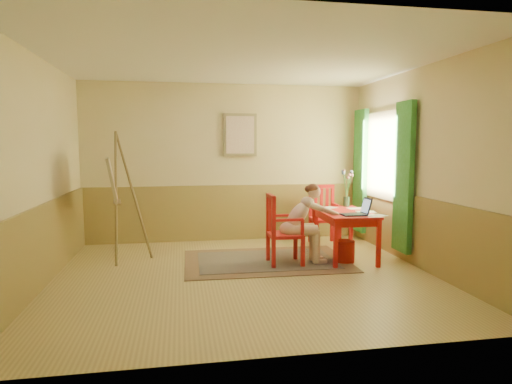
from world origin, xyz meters
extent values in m
cube|color=tan|center=(0.00, 0.00, -0.01)|extent=(5.00, 4.50, 0.02)
cube|color=white|center=(0.00, 0.00, 2.81)|extent=(5.00, 4.50, 0.02)
cube|color=#DAC784|center=(0.00, 2.26, 1.40)|extent=(5.00, 0.02, 2.80)
cube|color=#DAC784|center=(0.00, -2.26, 1.40)|extent=(5.00, 0.02, 2.80)
cube|color=#DAC784|center=(-2.51, 0.00, 1.40)|extent=(0.02, 4.50, 2.80)
cube|color=#DAC784|center=(2.51, 0.00, 1.40)|extent=(0.02, 4.50, 2.80)
cube|color=#AA9049|center=(0.00, 2.23, 0.50)|extent=(5.00, 0.04, 1.00)
cube|color=#AA9049|center=(-2.48, 0.00, 0.50)|extent=(0.04, 4.50, 1.00)
cube|color=#AA9049|center=(2.48, 0.00, 0.50)|extent=(0.04, 4.50, 1.00)
cube|color=white|center=(2.47, 1.10, 1.55)|extent=(0.02, 1.00, 1.30)
cube|color=#948455|center=(2.45, 1.10, 1.55)|extent=(0.03, 1.12, 1.42)
cube|color=green|center=(2.40, 0.32, 1.25)|extent=(0.08, 0.45, 2.20)
cube|color=green|center=(2.40, 1.88, 1.25)|extent=(0.08, 0.45, 2.20)
cube|color=#948455|center=(0.25, 2.21, 1.90)|extent=(0.60, 0.04, 0.76)
cube|color=beige|center=(0.25, 2.19, 1.90)|extent=(0.50, 0.02, 0.66)
cube|color=#8C7251|center=(0.42, 0.65, 0.01)|extent=(2.43, 1.65, 0.01)
cube|color=black|center=(0.42, 0.65, 0.01)|extent=(2.02, 1.24, 0.01)
cube|color=red|center=(1.62, 0.63, 0.70)|extent=(0.76, 1.22, 0.04)
cube|color=red|center=(1.62, 0.63, 0.63)|extent=(0.66, 1.12, 0.10)
cube|color=red|center=(1.29, 0.08, 0.34)|extent=(0.06, 0.06, 0.68)
cube|color=red|center=(1.92, 0.06, 0.34)|extent=(0.06, 0.06, 0.68)
cube|color=red|center=(1.33, 1.19, 0.34)|extent=(0.06, 0.06, 0.68)
cube|color=red|center=(1.95, 1.17, 0.34)|extent=(0.06, 0.06, 0.68)
cube|color=red|center=(0.65, 0.43, 0.44)|extent=(0.47, 0.45, 0.05)
cube|color=red|center=(0.44, 0.23, 0.21)|extent=(0.05, 0.05, 0.41)
cube|color=red|center=(0.86, 0.23, 0.21)|extent=(0.05, 0.05, 0.41)
cube|color=red|center=(0.44, 0.63, 0.21)|extent=(0.05, 0.05, 0.41)
cube|color=red|center=(0.86, 0.63, 0.21)|extent=(0.05, 0.05, 0.41)
cube|color=red|center=(0.44, 0.23, 0.74)|extent=(0.05, 0.05, 0.56)
cube|color=red|center=(0.44, 0.63, 0.74)|extent=(0.05, 0.05, 0.56)
cube|color=red|center=(0.44, 0.43, 0.99)|extent=(0.05, 0.45, 0.06)
cube|color=red|center=(0.44, 0.33, 0.73)|extent=(0.03, 0.05, 0.46)
cube|color=red|center=(0.44, 0.43, 0.73)|extent=(0.03, 0.05, 0.46)
cube|color=red|center=(0.44, 0.54, 0.73)|extent=(0.03, 0.05, 0.46)
cube|color=red|center=(0.65, 0.23, 0.69)|extent=(0.42, 0.04, 0.04)
cube|color=red|center=(0.85, 0.23, 0.57)|extent=(0.04, 0.04, 0.23)
cube|color=red|center=(0.65, 0.63, 0.69)|extent=(0.42, 0.04, 0.04)
cube|color=red|center=(0.85, 0.63, 0.57)|extent=(0.04, 0.04, 0.23)
cube|color=red|center=(1.64, 1.58, 0.44)|extent=(0.47, 0.49, 0.05)
cube|color=red|center=(1.45, 1.80, 0.21)|extent=(0.05, 0.05, 0.41)
cube|color=red|center=(1.43, 1.38, 0.21)|extent=(0.05, 0.05, 0.41)
cube|color=red|center=(1.85, 1.78, 0.21)|extent=(0.05, 0.05, 0.41)
cube|color=red|center=(1.83, 1.36, 0.21)|extent=(0.05, 0.05, 0.41)
cube|color=red|center=(1.45, 1.80, 0.74)|extent=(0.05, 0.05, 0.56)
cube|color=red|center=(1.85, 1.78, 0.74)|extent=(0.05, 0.05, 0.56)
cube|color=red|center=(1.65, 1.79, 0.99)|extent=(0.45, 0.07, 0.06)
cube|color=red|center=(1.55, 1.79, 0.73)|extent=(0.05, 0.03, 0.46)
cube|color=red|center=(1.65, 1.79, 0.73)|extent=(0.05, 0.03, 0.46)
cube|color=red|center=(1.75, 1.79, 0.73)|extent=(0.05, 0.03, 0.46)
cube|color=red|center=(1.44, 1.59, 0.69)|extent=(0.06, 0.42, 0.04)
cube|color=red|center=(1.43, 1.39, 0.57)|extent=(0.04, 0.04, 0.23)
cube|color=red|center=(1.84, 1.57, 0.69)|extent=(0.06, 0.42, 0.04)
cube|color=red|center=(1.83, 1.37, 0.57)|extent=(0.04, 0.04, 0.23)
ellipsoid|color=beige|center=(0.71, 0.44, 0.52)|extent=(0.26, 0.33, 0.21)
cylinder|color=beige|center=(0.90, 0.35, 0.51)|extent=(0.41, 0.15, 0.15)
cylinder|color=beige|center=(0.90, 0.52, 0.51)|extent=(0.41, 0.15, 0.15)
cylinder|color=beige|center=(1.10, 0.35, 0.26)|extent=(0.11, 0.11, 0.47)
cylinder|color=beige|center=(1.10, 0.52, 0.26)|extent=(0.11, 0.11, 0.47)
cube|color=beige|center=(1.16, 0.35, 0.03)|extent=(0.19, 0.08, 0.07)
cube|color=beige|center=(1.16, 0.52, 0.03)|extent=(0.19, 0.08, 0.07)
ellipsoid|color=beige|center=(0.85, 0.44, 0.72)|extent=(0.45, 0.27, 0.49)
ellipsoid|color=beige|center=(0.98, 0.44, 0.90)|extent=(0.19, 0.28, 0.17)
sphere|color=beige|center=(1.08, 0.44, 1.05)|extent=(0.19, 0.19, 0.19)
ellipsoid|color=brown|center=(1.06, 0.44, 1.10)|extent=(0.17, 0.18, 0.13)
sphere|color=brown|center=(0.99, 0.44, 1.09)|extent=(0.10, 0.10, 0.10)
cylinder|color=beige|center=(1.07, 0.30, 0.85)|extent=(0.21, 0.10, 0.14)
cylinder|color=beige|center=(1.28, 0.32, 0.77)|extent=(0.28, 0.13, 0.16)
sphere|color=beige|center=(1.16, 0.29, 0.82)|extent=(0.08, 0.08, 0.08)
sphere|color=beige|center=(1.40, 0.35, 0.73)|extent=(0.07, 0.07, 0.07)
cylinder|color=beige|center=(1.07, 0.57, 0.85)|extent=(0.21, 0.10, 0.14)
cylinder|color=beige|center=(1.28, 0.55, 0.77)|extent=(0.28, 0.13, 0.16)
sphere|color=beige|center=(1.16, 0.58, 0.82)|extent=(0.08, 0.08, 0.08)
sphere|color=beige|center=(1.40, 0.52, 0.73)|extent=(0.07, 0.07, 0.07)
cube|color=#1E2338|center=(1.62, 0.27, 0.73)|extent=(0.35, 0.26, 0.02)
cube|color=#2D3342|center=(1.62, 0.27, 0.73)|extent=(0.31, 0.20, 0.00)
cube|color=#1E2338|center=(1.82, 0.28, 0.85)|extent=(0.08, 0.25, 0.23)
cube|color=#99BFF2|center=(1.80, 0.28, 0.85)|extent=(0.06, 0.20, 0.19)
cube|color=white|center=(1.92, 0.17, 0.72)|extent=(0.33, 0.28, 0.00)
cube|color=white|center=(1.92, 0.88, 0.72)|extent=(0.28, 0.20, 0.00)
cube|color=white|center=(1.50, 1.02, 0.72)|extent=(0.34, 0.31, 0.00)
cube|color=white|center=(1.92, 0.52, 0.72)|extent=(0.30, 0.24, 0.00)
cylinder|color=#3F724C|center=(1.85, 1.13, 0.80)|extent=(0.13, 0.13, 0.16)
cylinder|color=#3F7233|center=(1.85, 1.20, 1.07)|extent=(0.02, 0.14, 0.43)
sphere|color=#728CD8|center=(1.84, 1.26, 1.29)|extent=(0.08, 0.08, 0.06)
cylinder|color=#3F7233|center=(1.81, 1.10, 1.09)|extent=(0.09, 0.07, 0.45)
sphere|color=pink|center=(1.78, 1.07, 1.31)|extent=(0.06, 0.06, 0.04)
cylinder|color=#3F7233|center=(1.87, 1.15, 1.03)|extent=(0.04, 0.04, 0.33)
sphere|color=pink|center=(1.88, 1.16, 1.19)|extent=(0.07, 0.07, 0.05)
cylinder|color=#3F7233|center=(1.80, 1.09, 1.07)|extent=(0.11, 0.10, 0.42)
sphere|color=#728CD8|center=(1.75, 1.04, 1.28)|extent=(0.08, 0.08, 0.06)
cylinder|color=#3F7233|center=(1.90, 1.16, 1.04)|extent=(0.11, 0.06, 0.37)
sphere|color=pink|center=(1.96, 1.18, 1.23)|extent=(0.07, 0.07, 0.05)
cylinder|color=#3F7233|center=(1.88, 1.14, 1.05)|extent=(0.07, 0.04, 0.38)
sphere|color=pink|center=(1.91, 1.16, 1.24)|extent=(0.06, 0.06, 0.05)
cylinder|color=#3F7233|center=(1.90, 1.16, 1.07)|extent=(0.11, 0.08, 0.43)
sphere|color=#728CD8|center=(1.95, 1.20, 1.29)|extent=(0.07, 0.07, 0.05)
cylinder|color=red|center=(1.55, 0.42, 0.16)|extent=(0.39, 0.39, 0.32)
cylinder|color=olive|center=(-1.73, 0.92, 0.96)|extent=(0.05, 0.35, 1.92)
cylinder|color=olive|center=(-1.78, 1.23, 0.96)|extent=(0.14, 0.35, 1.92)
cylinder|color=olive|center=(-1.50, 1.11, 0.96)|extent=(0.50, 0.11, 1.93)
cylinder|color=olive|center=(-1.78, 1.07, 0.88)|extent=(0.11, 0.54, 0.03)
cube|color=olive|center=(-1.72, 1.08, 0.88)|extent=(0.14, 0.58, 0.03)
cube|color=#948455|center=(-1.80, 1.07, 1.22)|extent=(0.27, 0.86, 0.64)
cube|color=beige|center=(-1.78, 1.07, 1.22)|extent=(0.21, 0.77, 0.55)
camera|label=1|loc=(-0.82, -5.54, 1.71)|focal=30.52mm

